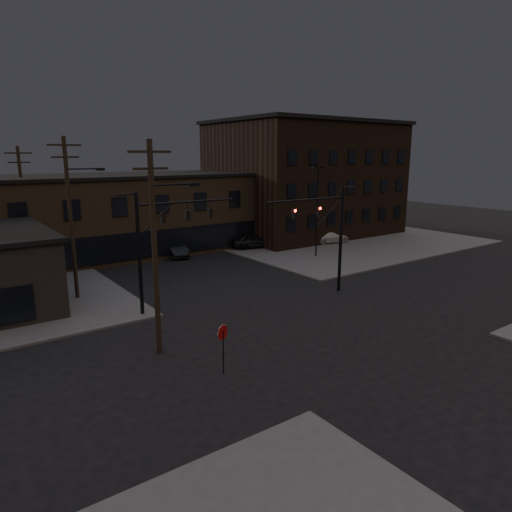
{
  "coord_description": "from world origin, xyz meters",
  "views": [
    {
      "loc": [
        -18.5,
        -19.19,
        10.26
      ],
      "look_at": [
        -0.72,
        5.42,
        3.5
      ],
      "focal_mm": 32.0,
      "sensor_mm": 36.0,
      "label": 1
    }
  ],
  "objects_px": {
    "traffic_signal_near": "(330,229)",
    "traffic_signal_far": "(157,238)",
    "stop_sign": "(223,338)",
    "car_crossing": "(175,248)",
    "parked_car_lot_b": "(330,237)",
    "parked_car_lot_a": "(252,241)"
  },
  "relations": [
    {
      "from": "traffic_signal_far",
      "to": "car_crossing",
      "type": "height_order",
      "value": "traffic_signal_far"
    },
    {
      "from": "traffic_signal_far",
      "to": "parked_car_lot_b",
      "type": "height_order",
      "value": "traffic_signal_far"
    },
    {
      "from": "traffic_signal_near",
      "to": "stop_sign",
      "type": "xyz_separation_m",
      "value": [
        -13.36,
        -6.49,
        -3.09
      ]
    },
    {
      "from": "traffic_signal_near",
      "to": "parked_car_lot_a",
      "type": "relative_size",
      "value": 1.71
    },
    {
      "from": "traffic_signal_far",
      "to": "stop_sign",
      "type": "distance_m",
      "value": 10.55
    },
    {
      "from": "parked_car_lot_a",
      "to": "car_crossing",
      "type": "relative_size",
      "value": 0.93
    },
    {
      "from": "traffic_signal_near",
      "to": "traffic_signal_far",
      "type": "bearing_deg",
      "value": 163.83
    },
    {
      "from": "stop_sign",
      "to": "car_crossing",
      "type": "relative_size",
      "value": 0.49
    },
    {
      "from": "parked_car_lot_b",
      "to": "stop_sign",
      "type": "bearing_deg",
      "value": 140.98
    },
    {
      "from": "stop_sign",
      "to": "parked_car_lot_a",
      "type": "xyz_separation_m",
      "value": [
        18.17,
        23.2,
        -0.9
      ]
    },
    {
      "from": "traffic_signal_far",
      "to": "car_crossing",
      "type": "relative_size",
      "value": 1.59
    },
    {
      "from": "traffic_signal_near",
      "to": "traffic_signal_far",
      "type": "distance_m",
      "value": 12.57
    },
    {
      "from": "car_crossing",
      "to": "parked_car_lot_b",
      "type": "bearing_deg",
      "value": -2.7
    },
    {
      "from": "stop_sign",
      "to": "car_crossing",
      "type": "distance_m",
      "value": 26.83
    },
    {
      "from": "parked_car_lot_b",
      "to": "car_crossing",
      "type": "relative_size",
      "value": 0.92
    },
    {
      "from": "car_crossing",
      "to": "traffic_signal_near",
      "type": "bearing_deg",
      "value": -66.85
    },
    {
      "from": "traffic_signal_near",
      "to": "traffic_signal_far",
      "type": "xyz_separation_m",
      "value": [
        -12.07,
        3.5,
        0.08
      ]
    },
    {
      "from": "parked_car_lot_a",
      "to": "parked_car_lot_b",
      "type": "height_order",
      "value": "parked_car_lot_a"
    },
    {
      "from": "stop_sign",
      "to": "parked_car_lot_b",
      "type": "height_order",
      "value": "stop_sign"
    },
    {
      "from": "stop_sign",
      "to": "traffic_signal_near",
      "type": "bearing_deg",
      "value": 25.9
    },
    {
      "from": "parked_car_lot_a",
      "to": "car_crossing",
      "type": "xyz_separation_m",
      "value": [
        -8.47,
        1.8,
        -0.12
      ]
    },
    {
      "from": "traffic_signal_far",
      "to": "stop_sign",
      "type": "relative_size",
      "value": 3.23
    }
  ]
}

